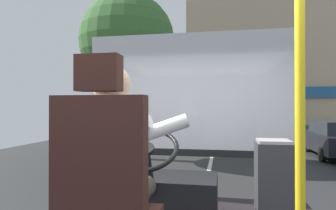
{
  "coord_description": "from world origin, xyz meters",
  "views": [
    {
      "loc": [
        0.4,
        -1.86,
        1.81
      ],
      "look_at": [
        -0.23,
        1.45,
        1.83
      ],
      "focal_mm": 31.13,
      "sensor_mm": 36.0,
      "label": 1
    }
  ],
  "objects_px": {
    "handrail_pole": "(300,104)",
    "parked_car_silver": "(284,121)",
    "steering_console": "(158,194)",
    "driver_seat": "(107,201)",
    "parked_car_green": "(298,126)",
    "fare_box": "(274,195)",
    "bus_driver": "(114,157)"
  },
  "relations": [
    {
      "from": "handrail_pole",
      "to": "parked_car_silver",
      "type": "distance_m",
      "value": 23.05
    },
    {
      "from": "steering_console",
      "to": "driver_seat",
      "type": "bearing_deg",
      "value": -90.0
    },
    {
      "from": "steering_console",
      "to": "parked_car_green",
      "type": "xyz_separation_m",
      "value": [
        5.01,
        15.72,
        -0.31
      ]
    },
    {
      "from": "fare_box",
      "to": "parked_car_silver",
      "type": "xyz_separation_m",
      "value": [
        4.32,
        21.76,
        -0.46
      ]
    },
    {
      "from": "bus_driver",
      "to": "parked_car_green",
      "type": "bearing_deg",
      "value": 73.45
    },
    {
      "from": "driver_seat",
      "to": "handrail_pole",
      "type": "height_order",
      "value": "handrail_pole"
    },
    {
      "from": "steering_console",
      "to": "handrail_pole",
      "type": "bearing_deg",
      "value": -53.86
    },
    {
      "from": "parked_car_silver",
      "to": "handrail_pole",
      "type": "bearing_deg",
      "value": -100.87
    },
    {
      "from": "fare_box",
      "to": "parked_car_green",
      "type": "bearing_deg",
      "value": 75.97
    },
    {
      "from": "steering_console",
      "to": "parked_car_silver",
      "type": "bearing_deg",
      "value": 76.07
    },
    {
      "from": "bus_driver",
      "to": "handrail_pole",
      "type": "distance_m",
      "value": 1.0
    },
    {
      "from": "handrail_pole",
      "to": "fare_box",
      "type": "bearing_deg",
      "value": 88.27
    },
    {
      "from": "steering_console",
      "to": "handrail_pole",
      "type": "distance_m",
      "value": 1.81
    },
    {
      "from": "bus_driver",
      "to": "parked_car_silver",
      "type": "relative_size",
      "value": 0.22
    },
    {
      "from": "fare_box",
      "to": "parked_car_silver",
      "type": "bearing_deg",
      "value": 78.78
    },
    {
      "from": "handrail_pole",
      "to": "parked_car_green",
      "type": "height_order",
      "value": "handrail_pole"
    },
    {
      "from": "driver_seat",
      "to": "fare_box",
      "type": "distance_m",
      "value": 1.27
    },
    {
      "from": "fare_box",
      "to": "parked_car_silver",
      "type": "distance_m",
      "value": 22.19
    },
    {
      "from": "driver_seat",
      "to": "steering_console",
      "type": "height_order",
      "value": "driver_seat"
    },
    {
      "from": "parked_car_green",
      "to": "parked_car_silver",
      "type": "relative_size",
      "value": 1.09
    },
    {
      "from": "steering_console",
      "to": "bus_driver",
      "type": "bearing_deg",
      "value": -90.0
    },
    {
      "from": "driver_seat",
      "to": "bus_driver",
      "type": "height_order",
      "value": "driver_seat"
    },
    {
      "from": "bus_driver",
      "to": "fare_box",
      "type": "distance_m",
      "value": 1.25
    },
    {
      "from": "handrail_pole",
      "to": "parked_car_green",
      "type": "xyz_separation_m",
      "value": [
        4.07,
        17.01,
        -1.15
      ]
    },
    {
      "from": "fare_box",
      "to": "steering_console",
      "type": "bearing_deg",
      "value": 155.38
    },
    {
      "from": "driver_seat",
      "to": "parked_car_silver",
      "type": "xyz_separation_m",
      "value": [
        5.29,
        22.57,
        -0.61
      ]
    },
    {
      "from": "driver_seat",
      "to": "steering_console",
      "type": "distance_m",
      "value": 1.29
    },
    {
      "from": "handrail_pole",
      "to": "parked_car_green",
      "type": "bearing_deg",
      "value": 76.56
    },
    {
      "from": "bus_driver",
      "to": "steering_console",
      "type": "height_order",
      "value": "bus_driver"
    },
    {
      "from": "bus_driver",
      "to": "parked_car_silver",
      "type": "height_order",
      "value": "bus_driver"
    },
    {
      "from": "bus_driver",
      "to": "parked_car_silver",
      "type": "bearing_deg",
      "value": 76.75
    },
    {
      "from": "steering_console",
      "to": "fare_box",
      "type": "distance_m",
      "value": 1.08
    }
  ]
}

